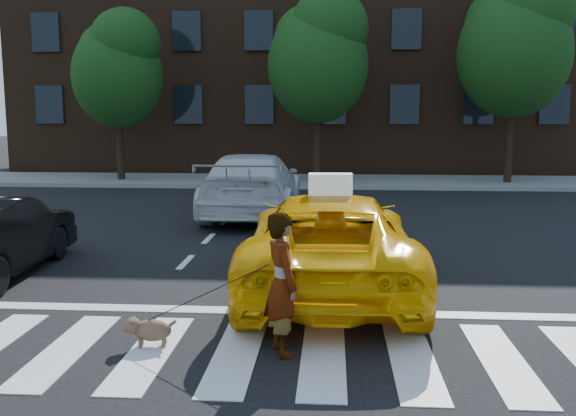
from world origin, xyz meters
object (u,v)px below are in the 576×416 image
Objects in this scene: tree_right at (516,39)px; taxi at (330,242)px; tree_mid at (319,52)px; tree_left at (118,65)px; woman at (282,284)px; white_suv at (252,185)px; dog at (148,330)px.

tree_right reaches higher than taxi.
tree_mid is at bearing 180.00° from tree_right.
tree_left reaches higher than woman.
tree_left is at bearing 0.82° from woman.
taxi is 2.76m from woman.
woman reaches higher than taxi.
taxi is at bearing -114.52° from tree_right.
taxi is (-6.48, -14.21, -4.50)m from tree_right.
tree_mid is at bearing -102.30° from white_suv.
tree_mid is 14.79m from taxi.
white_suv is 8.91× the size of dog.
tree_mid is 11.10× the size of dog.
taxi is 8.53× the size of dog.
tree_mid is 8.44m from white_suv.
tree_mid is at bearing 74.77° from dog.
dog is at bearing 89.69° from white_suv.
dog is (5.90, -16.83, -4.23)m from tree_left.
white_suv reaches higher than woman.
tree_right is 12.07m from white_suv.
white_suv is at bearing -13.91° from woman.
dog is at bearing -117.08° from tree_right.
tree_right reaches higher than dog.
tree_right is at bearing -0.00° from tree_mid.
dog is (-1.60, -16.83, -4.64)m from tree_mid.
woman is (-7.01, -16.91, -4.44)m from tree_right.
dog is (-0.04, -9.59, -0.61)m from white_suv.
tree_mid is 7.01m from tree_right.
tree_mid is 17.39m from woman.
tree_right is 4.67× the size of woman.
white_suv is (-2.09, 6.96, 0.07)m from taxi.
taxi is 0.96× the size of white_suv.
tree_mid reaches higher than woman.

